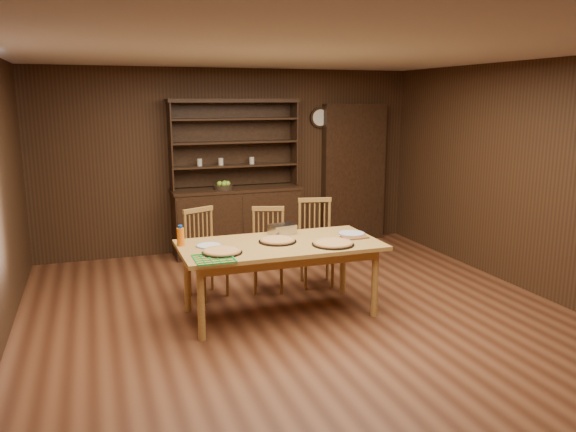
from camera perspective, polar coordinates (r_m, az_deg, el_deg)
name	(u,v)px	position (r m, az deg, el deg)	size (l,w,h in m)	color
floor	(306,321)	(5.69, 1.85, -10.66)	(6.00, 6.00, 0.00)	brown
room_shell	(307,164)	(5.29, 1.97, 5.34)	(6.00, 6.00, 6.00)	beige
china_hutch	(237,212)	(8.04, -5.22, 0.44)	(1.84, 0.52, 2.17)	#311D10
doorway	(353,173)	(8.75, 6.67, 4.35)	(1.00, 0.18, 2.10)	#311D10
wall_clock	(320,118)	(8.51, 3.25, 9.95)	(0.30, 0.05, 0.30)	#311D10
dining_table	(280,250)	(5.67, -0.84, -3.50)	(2.01, 1.00, 0.75)	#CA9246
chair_left	(204,250)	(6.34, -8.53, -3.42)	(0.53, 0.52, 0.99)	#9D6B35
chair_center	(268,246)	(6.48, -2.02, -3.10)	(0.49, 0.48, 0.96)	#9D6B35
chair_right	(316,239)	(6.67, 2.85, -2.36)	(0.49, 0.48, 1.02)	#9D6B35
pizza_left	(222,251)	(5.32, -6.71, -3.59)	(0.39, 0.39, 0.04)	black
pizza_right	(333,243)	(5.59, 4.60, -2.78)	(0.42, 0.42, 0.04)	black
pizza_center	(278,240)	(5.69, -1.07, -2.49)	(0.39, 0.39, 0.04)	black
cooling_rack	(214,258)	(5.14, -7.54, -4.27)	(0.35, 0.35, 0.02)	#0B952F
plate_left	(209,246)	(5.58, -8.04, -2.99)	(0.25, 0.25, 0.02)	silver
plate_right	(351,233)	(6.06, 6.45, -1.76)	(0.29, 0.29, 0.02)	silver
foil_dish	(282,229)	(6.01, -0.59, -1.35)	(0.26, 0.19, 0.11)	silver
juice_bottle	(181,236)	(5.64, -10.86, -2.04)	(0.07, 0.07, 0.21)	orange
pot_holder_a	(357,237)	(5.93, 7.06, -2.09)	(0.19, 0.19, 0.01)	red
pot_holder_b	(351,237)	(5.89, 6.43, -2.18)	(0.18, 0.18, 0.01)	red
fruit_bowl	(223,186)	(7.86, -6.58, 3.04)	(0.27, 0.27, 0.12)	black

